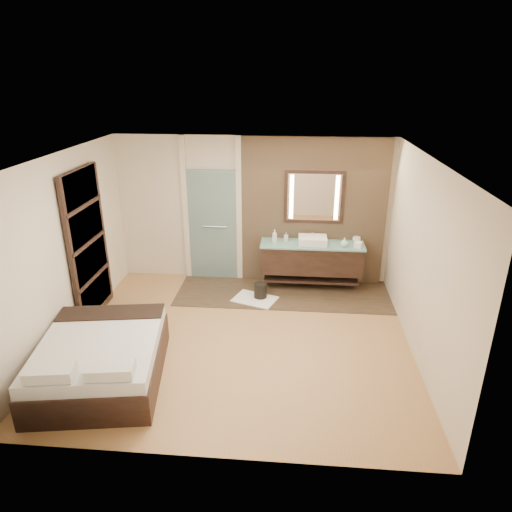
# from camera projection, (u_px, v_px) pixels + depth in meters

# --- Properties ---
(floor) EXTENTS (5.00, 5.00, 0.00)m
(floor) POSITION_uv_depth(u_px,v_px,m) (239.00, 340.00, 6.80)
(floor) COLOR #AE8349
(floor) RESTS_ON ground
(tile_strip) EXTENTS (3.80, 1.30, 0.01)m
(tile_strip) POSITION_uv_depth(u_px,v_px,m) (283.00, 293.00, 8.23)
(tile_strip) COLOR #34251C
(tile_strip) RESTS_ON floor
(stone_wall) EXTENTS (2.60, 0.08, 2.70)m
(stone_wall) POSITION_uv_depth(u_px,v_px,m) (313.00, 213.00, 8.25)
(stone_wall) COLOR #9D7A59
(stone_wall) RESTS_ON floor
(vanity) EXTENTS (1.85, 0.55, 0.88)m
(vanity) POSITION_uv_depth(u_px,v_px,m) (312.00, 258.00, 8.27)
(vanity) COLOR black
(vanity) RESTS_ON stone_wall
(mirror_unit) EXTENTS (1.06, 0.04, 0.96)m
(mirror_unit) POSITION_uv_depth(u_px,v_px,m) (314.00, 197.00, 8.09)
(mirror_unit) COLOR black
(mirror_unit) RESTS_ON stone_wall
(frosted_door) EXTENTS (1.10, 0.12, 2.70)m
(frosted_door) POSITION_uv_depth(u_px,v_px,m) (213.00, 221.00, 8.47)
(frosted_door) COLOR #9EC8C7
(frosted_door) RESTS_ON floor
(shoji_partition) EXTENTS (0.06, 1.20, 2.40)m
(shoji_partition) POSITION_uv_depth(u_px,v_px,m) (88.00, 245.00, 7.10)
(shoji_partition) COLOR black
(shoji_partition) RESTS_ON floor
(bed) EXTENTS (1.76, 2.07, 0.72)m
(bed) POSITION_uv_depth(u_px,v_px,m) (101.00, 359.00, 5.84)
(bed) COLOR black
(bed) RESTS_ON floor
(bath_mat) EXTENTS (0.85, 0.72, 0.02)m
(bath_mat) POSITION_uv_depth(u_px,v_px,m) (255.00, 299.00, 7.99)
(bath_mat) COLOR white
(bath_mat) RESTS_ON floor
(waste_bin) EXTENTS (0.24, 0.24, 0.28)m
(waste_bin) POSITION_uv_depth(u_px,v_px,m) (260.00, 291.00, 8.00)
(waste_bin) COLOR black
(waste_bin) RESTS_ON floor
(tissue_box) EXTENTS (0.16, 0.16, 0.10)m
(tissue_box) POSITION_uv_depth(u_px,v_px,m) (358.00, 245.00, 7.96)
(tissue_box) COLOR white
(tissue_box) RESTS_ON vanity
(soap_bottle_a) EXTENTS (0.11, 0.11, 0.24)m
(soap_bottle_a) POSITION_uv_depth(u_px,v_px,m) (275.00, 236.00, 8.15)
(soap_bottle_a) COLOR silver
(soap_bottle_a) RESTS_ON vanity
(soap_bottle_b) EXTENTS (0.07, 0.07, 0.15)m
(soap_bottle_b) POSITION_uv_depth(u_px,v_px,m) (286.00, 237.00, 8.27)
(soap_bottle_b) COLOR #B2B2B2
(soap_bottle_b) RESTS_ON vanity
(soap_bottle_c) EXTENTS (0.16, 0.16, 0.16)m
(soap_bottle_c) POSITION_uv_depth(u_px,v_px,m) (344.00, 242.00, 7.98)
(soap_bottle_c) COLOR #BEEFE5
(soap_bottle_c) RESTS_ON vanity
(cup) EXTENTS (0.17, 0.17, 0.11)m
(cup) POSITION_uv_depth(u_px,v_px,m) (356.00, 240.00, 8.19)
(cup) COLOR white
(cup) RESTS_ON vanity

